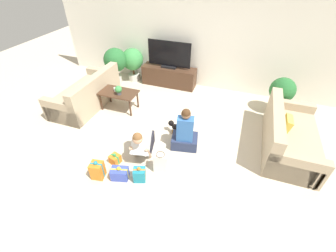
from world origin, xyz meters
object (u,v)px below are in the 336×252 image
object	(u,v)px
person_kneeling	(143,141)
gift_box_b	(115,159)
tabletop_plant	(119,90)
sofa_left	(87,95)
potted_plant_corner_left	(115,61)
sofa_right	(288,137)
person_sitting	(185,134)
dog	(175,127)
gift_bag_a	(161,163)
tv_console	(169,76)
potted_plant_back_left	(133,61)
mug	(115,89)
gift_box_d	(120,173)
gift_box_c	(97,170)
potted_plant_corner_right	(282,92)
gift_box_a	(139,175)
coffee_table	(118,94)
tv	(169,56)

from	to	relation	value
person_kneeling	gift_box_b	xyz separation A→B (m)	(-0.42, -0.37, -0.26)
tabletop_plant	sofa_left	bearing A→B (deg)	-178.59
potted_plant_corner_left	sofa_right	bearing A→B (deg)	-16.32
person_sitting	dog	size ratio (longest dim) A/B	2.24
sofa_right	gift_bag_a	size ratio (longest dim) A/B	4.63
gift_bag_a	tabletop_plant	world-z (taller)	tabletop_plant
tv_console	potted_plant_back_left	distance (m)	1.18
sofa_right	mug	size ratio (longest dim) A/B	15.90
sofa_left	gift_bag_a	xyz separation A→B (m)	(2.58, -1.45, -0.09)
potted_plant_back_left	person_sitting	world-z (taller)	potted_plant_back_left
gift_box_d	gift_bag_a	distance (m)	0.74
sofa_left	tabletop_plant	distance (m)	1.00
sofa_left	gift_box_c	size ratio (longest dim) A/B	4.94
person_kneeling	dog	distance (m)	0.92
potted_plant_corner_right	gift_bag_a	distance (m)	3.41
gift_box_b	gift_bag_a	xyz separation A→B (m)	(0.88, 0.11, 0.11)
gift_box_c	potted_plant_corner_right	bearing A→B (deg)	46.92
person_sitting	gift_box_b	distance (m)	1.43
gift_box_a	mug	distance (m)	2.48
potted_plant_corner_right	gift_box_c	xyz separation A→B (m)	(-3.01, -3.22, -0.40)
gift_bag_a	potted_plant_corner_left	bearing A→B (deg)	131.41
sofa_left	tabletop_plant	size ratio (longest dim) A/B	8.56
sofa_right	tv_console	distance (m)	3.60
coffee_table	gift_box_b	distance (m)	1.90
tabletop_plant	dog	bearing A→B (deg)	-14.40
mug	coffee_table	bearing A→B (deg)	-13.73
sofa_left	gift_box_b	size ratio (longest dim) A/B	8.25
potted_plant_back_left	gift_box_d	bearing A→B (deg)	-67.43
potted_plant_back_left	gift_box_a	distance (m)	3.95
mug	tabletop_plant	world-z (taller)	tabletop_plant
person_sitting	gift_box_c	distance (m)	1.77
sofa_right	mug	xyz separation A→B (m)	(-3.96, 0.18, 0.23)
gift_box_a	gift_box_d	size ratio (longest dim) A/B	0.93
dog	tabletop_plant	size ratio (longest dim) A/B	1.89
sofa_right	coffee_table	xyz separation A→B (m)	(-3.88, 0.16, 0.13)
person_kneeling	gift_box_c	distance (m)	0.95
person_sitting	dog	distance (m)	0.46
person_sitting	gift_box_b	world-z (taller)	person_sitting
potted_plant_back_left	tv	bearing A→B (deg)	2.53
sofa_left	person_sitting	xyz separation A→B (m)	(2.80, -0.70, 0.05)
gift_box_d	mug	distance (m)	2.35
gift_bag_a	mug	distance (m)	2.42
tv_console	potted_plant_back_left	xyz separation A→B (m)	(-1.13, -0.05, 0.34)
sofa_right	potted_plant_corner_right	bearing A→B (deg)	6.31
tabletop_plant	gift_bag_a	bearing A→B (deg)	-42.23
coffee_table	gift_bag_a	size ratio (longest dim) A/B	2.26
gift_bag_a	tv_console	bearing A→B (deg)	106.77
tv_console	tabletop_plant	distance (m)	1.87
person_sitting	gift_box_a	bearing A→B (deg)	54.13
gift_box_b	gift_box_d	bearing A→B (deg)	-47.93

